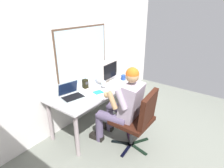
# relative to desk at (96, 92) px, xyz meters

# --- Properties ---
(ground_plane) EXTENTS (5.04, 4.38, 0.02)m
(ground_plane) POSITION_rel_desk_xyz_m (0.03, -1.73, -0.67)
(ground_plane) COLOR slate
(wall_rear) EXTENTS (5.04, 0.08, 2.79)m
(wall_rear) POSITION_rel_desk_xyz_m (0.03, 0.43, 0.73)
(wall_rear) COLOR silver
(wall_rear) RESTS_ON ground
(desk) EXTENTS (1.70, 0.75, 0.75)m
(desk) POSITION_rel_desk_xyz_m (0.00, 0.00, 0.00)
(desk) COLOR gray
(desk) RESTS_ON ground
(office_chair) EXTENTS (0.60, 0.61, 0.96)m
(office_chair) POSITION_rel_desk_xyz_m (-0.11, -0.91, -0.10)
(office_chair) COLOR black
(office_chair) RESTS_ON ground
(person_seated) EXTENTS (0.56, 0.83, 1.28)m
(person_seated) POSITION_rel_desk_xyz_m (-0.13, -0.64, 0.02)
(person_seated) COLOR #4E435D
(person_seated) RESTS_ON ground
(crt_monitor) EXTENTS (0.45, 0.25, 0.39)m
(crt_monitor) POSITION_rel_desk_xyz_m (0.30, -0.01, 0.31)
(crt_monitor) COLOR beige
(crt_monitor) RESTS_ON desk
(laptop) EXTENTS (0.39, 0.36, 0.23)m
(laptop) POSITION_rel_desk_xyz_m (-0.51, 0.08, 0.15)
(laptop) COLOR gray
(laptop) RESTS_ON desk
(wine_glass) EXTENTS (0.08, 0.08, 0.14)m
(wine_glass) POSITION_rel_desk_xyz_m (0.02, -0.15, 0.18)
(wine_glass) COLOR silver
(wine_glass) RESTS_ON desk
(desk_speaker) EXTENTS (0.09, 0.10, 0.16)m
(desk_speaker) POSITION_rel_desk_xyz_m (-0.13, 0.13, 0.17)
(desk_speaker) COLOR black
(desk_speaker) RESTS_ON desk
(cd_case) EXTENTS (0.17, 0.16, 0.01)m
(cd_case) POSITION_rel_desk_xyz_m (-0.14, -0.16, 0.09)
(cd_case) COLOR teal
(cd_case) RESTS_ON desk
(coffee_mug) EXTENTS (0.09, 0.09, 0.10)m
(coffee_mug) POSITION_rel_desk_xyz_m (0.57, -0.18, 0.14)
(coffee_mug) COLOR navy
(coffee_mug) RESTS_ON desk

